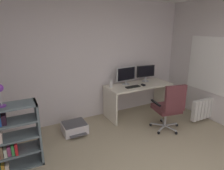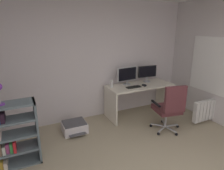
{
  "view_description": "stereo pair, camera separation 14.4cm",
  "coord_description": "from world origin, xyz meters",
  "px_view_note": "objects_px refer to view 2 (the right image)",
  "views": [
    {
      "loc": [
        -1.61,
        -1.37,
        2.11
      ],
      "look_at": [
        0.2,
        2.06,
        0.94
      ],
      "focal_mm": 32.04,
      "sensor_mm": 36.0,
      "label": 1
    },
    {
      "loc": [
        -1.48,
        -1.44,
        2.11
      ],
      "look_at": [
        0.2,
        2.06,
        0.94
      ],
      "focal_mm": 32.04,
      "sensor_mm": 36.0,
      "label": 2
    }
  ],
  "objects_px": {
    "desktop_speaker": "(112,84)",
    "office_chair": "(170,107)",
    "keyboard": "(134,87)",
    "computer_mouse": "(144,85)",
    "radiator": "(209,109)",
    "monitor_main": "(127,75)",
    "desk": "(140,92)",
    "monitor_secondary": "(147,72)",
    "printer": "(74,127)",
    "bookshelf": "(5,137)"
  },
  "relations": [
    {
      "from": "desktop_speaker",
      "to": "office_chair",
      "type": "height_order",
      "value": "office_chair"
    },
    {
      "from": "keyboard",
      "to": "computer_mouse",
      "type": "distance_m",
      "value": 0.28
    },
    {
      "from": "radiator",
      "to": "computer_mouse",
      "type": "bearing_deg",
      "value": 142.81
    },
    {
      "from": "computer_mouse",
      "to": "monitor_main",
      "type": "bearing_deg",
      "value": 136.8
    },
    {
      "from": "keyboard",
      "to": "radiator",
      "type": "distance_m",
      "value": 1.78
    },
    {
      "from": "desk",
      "to": "monitor_secondary",
      "type": "xyz_separation_m",
      "value": [
        0.31,
        0.15,
        0.44
      ]
    },
    {
      "from": "printer",
      "to": "bookshelf",
      "type": "bearing_deg",
      "value": -154.38
    },
    {
      "from": "desk",
      "to": "office_chair",
      "type": "xyz_separation_m",
      "value": [
        0.06,
        -0.99,
        -0.0
      ]
    },
    {
      "from": "monitor_main",
      "to": "monitor_secondary",
      "type": "bearing_deg",
      "value": 0.0
    },
    {
      "from": "monitor_main",
      "to": "monitor_secondary",
      "type": "distance_m",
      "value": 0.57
    },
    {
      "from": "monitor_secondary",
      "to": "printer",
      "type": "relative_size",
      "value": 0.98
    },
    {
      "from": "desktop_speaker",
      "to": "printer",
      "type": "relative_size",
      "value": 0.34
    },
    {
      "from": "computer_mouse",
      "to": "office_chair",
      "type": "height_order",
      "value": "office_chair"
    },
    {
      "from": "monitor_secondary",
      "to": "desk",
      "type": "bearing_deg",
      "value": -153.42
    },
    {
      "from": "desk",
      "to": "computer_mouse",
      "type": "xyz_separation_m",
      "value": [
        0.04,
        -0.12,
        0.21
      ]
    },
    {
      "from": "radiator",
      "to": "keyboard",
      "type": "bearing_deg",
      "value": 148.34
    },
    {
      "from": "monitor_secondary",
      "to": "office_chair",
      "type": "height_order",
      "value": "monitor_secondary"
    },
    {
      "from": "office_chair",
      "to": "radiator",
      "type": "bearing_deg",
      "value": -1.44
    },
    {
      "from": "monitor_main",
      "to": "printer",
      "type": "bearing_deg",
      "value": -167.48
    },
    {
      "from": "monitor_secondary",
      "to": "printer",
      "type": "bearing_deg",
      "value": -171.06
    },
    {
      "from": "desktop_speaker",
      "to": "bookshelf",
      "type": "distance_m",
      "value": 2.35
    },
    {
      "from": "keyboard",
      "to": "desktop_speaker",
      "type": "xyz_separation_m",
      "value": [
        -0.45,
        0.22,
        0.07
      ]
    },
    {
      "from": "monitor_secondary",
      "to": "desktop_speaker",
      "type": "distance_m",
      "value": 1.01
    },
    {
      "from": "office_chair",
      "to": "bookshelf",
      "type": "height_order",
      "value": "office_chair"
    },
    {
      "from": "keyboard",
      "to": "radiator",
      "type": "bearing_deg",
      "value": -32.64
    },
    {
      "from": "keyboard",
      "to": "office_chair",
      "type": "height_order",
      "value": "office_chair"
    },
    {
      "from": "monitor_secondary",
      "to": "radiator",
      "type": "distance_m",
      "value": 1.64
    },
    {
      "from": "desktop_speaker",
      "to": "bookshelf",
      "type": "relative_size",
      "value": 0.17
    },
    {
      "from": "monitor_secondary",
      "to": "radiator",
      "type": "xyz_separation_m",
      "value": [
        0.91,
        -1.17,
        -0.7
      ]
    },
    {
      "from": "computer_mouse",
      "to": "monitor_secondary",
      "type": "bearing_deg",
      "value": 44.75
    },
    {
      "from": "desktop_speaker",
      "to": "desk",
      "type": "bearing_deg",
      "value": -8.77
    },
    {
      "from": "desktop_speaker",
      "to": "office_chair",
      "type": "distance_m",
      "value": 1.36
    },
    {
      "from": "office_chair",
      "to": "radiator",
      "type": "relative_size",
      "value": 1.13
    },
    {
      "from": "desk",
      "to": "office_chair",
      "type": "distance_m",
      "value": 0.99
    },
    {
      "from": "monitor_main",
      "to": "bookshelf",
      "type": "xyz_separation_m",
      "value": [
        -2.6,
        -0.88,
        -0.5
      ]
    },
    {
      "from": "monitor_main",
      "to": "radiator",
      "type": "bearing_deg",
      "value": -38.3
    },
    {
      "from": "monitor_main",
      "to": "desktop_speaker",
      "type": "height_order",
      "value": "monitor_main"
    },
    {
      "from": "radiator",
      "to": "printer",
      "type": "bearing_deg",
      "value": 163.39
    },
    {
      "from": "monitor_main",
      "to": "desktop_speaker",
      "type": "distance_m",
      "value": 0.46
    },
    {
      "from": "monitor_main",
      "to": "office_chair",
      "type": "bearing_deg",
      "value": -73.91
    },
    {
      "from": "office_chair",
      "to": "radiator",
      "type": "xyz_separation_m",
      "value": [
        1.15,
        -0.03,
        -0.26
      ]
    },
    {
      "from": "office_chair",
      "to": "radiator",
      "type": "height_order",
      "value": "office_chair"
    },
    {
      "from": "office_chair",
      "to": "bookshelf",
      "type": "bearing_deg",
      "value": 175.01
    },
    {
      "from": "monitor_main",
      "to": "desk",
      "type": "bearing_deg",
      "value": -30.13
    },
    {
      "from": "desktop_speaker",
      "to": "printer",
      "type": "bearing_deg",
      "value": -164.87
    },
    {
      "from": "bookshelf",
      "to": "printer",
      "type": "bearing_deg",
      "value": 25.62
    },
    {
      "from": "monitor_main",
      "to": "printer",
      "type": "relative_size",
      "value": 1.06
    },
    {
      "from": "monitor_main",
      "to": "bookshelf",
      "type": "height_order",
      "value": "monitor_main"
    },
    {
      "from": "desk",
      "to": "radiator",
      "type": "height_order",
      "value": "desk"
    },
    {
      "from": "computer_mouse",
      "to": "office_chair",
      "type": "bearing_deg",
      "value": -89.23
    }
  ]
}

